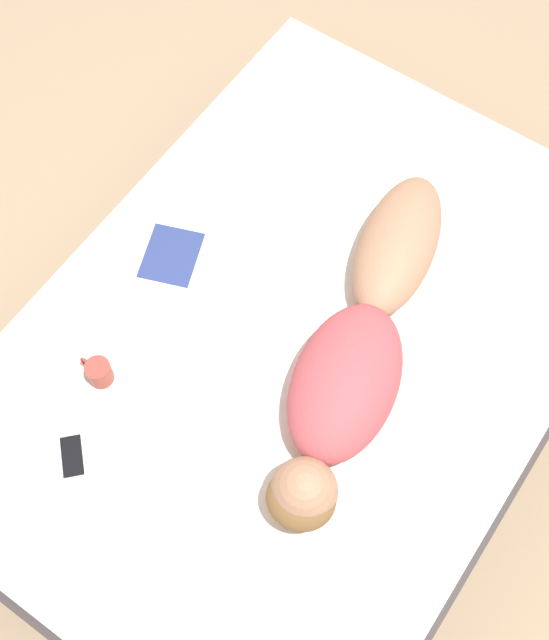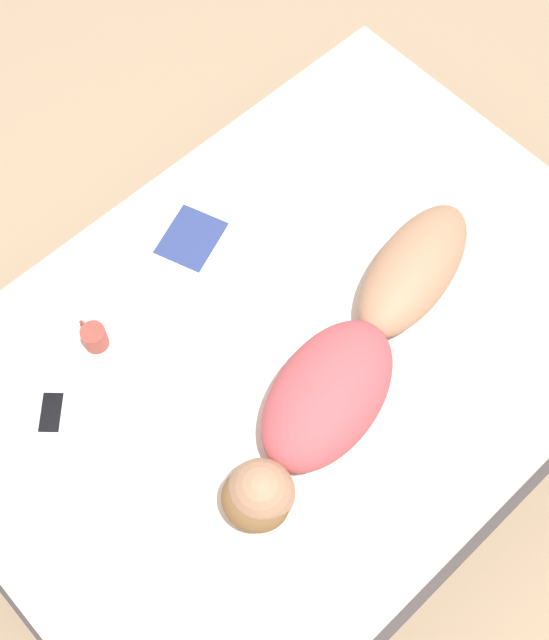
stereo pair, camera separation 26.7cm
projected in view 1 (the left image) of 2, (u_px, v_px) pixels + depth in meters
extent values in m
plane|color=#9E8466|center=(295.00, 402.00, 3.33)|extent=(12.00, 12.00, 0.00)
cube|color=#383333|center=(296.00, 382.00, 3.15)|extent=(1.64, 2.30, 0.40)
cube|color=silver|center=(298.00, 349.00, 2.90)|extent=(1.58, 2.24, 0.17)
ellipsoid|color=#A37556|center=(398.00, 245.00, 2.88)|extent=(0.37, 0.59, 0.17)
ellipsoid|color=#B2474C|center=(346.00, 382.00, 2.65)|extent=(0.43, 0.60, 0.19)
ellipsoid|color=brown|center=(301.00, 499.00, 2.49)|extent=(0.24, 0.23, 0.11)
sphere|color=#A37556|center=(304.00, 491.00, 2.50)|extent=(0.20, 0.20, 0.20)
cube|color=silver|center=(250.00, 273.00, 2.93)|extent=(0.36, 0.38, 0.01)
cube|color=silver|center=(171.00, 256.00, 2.96)|extent=(0.36, 0.38, 0.01)
cube|color=navy|center=(171.00, 255.00, 2.95)|extent=(0.24, 0.26, 0.00)
cylinder|color=#993D33|center=(99.00, 372.00, 2.73)|extent=(0.08, 0.08, 0.08)
cylinder|color=black|center=(97.00, 368.00, 2.69)|extent=(0.07, 0.07, 0.01)
torus|color=#993D33|center=(88.00, 365.00, 2.74)|extent=(0.06, 0.01, 0.06)
cube|color=silver|center=(72.00, 457.00, 2.65)|extent=(0.16, 0.16, 0.01)
cube|color=black|center=(72.00, 456.00, 2.64)|extent=(0.13, 0.13, 0.00)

